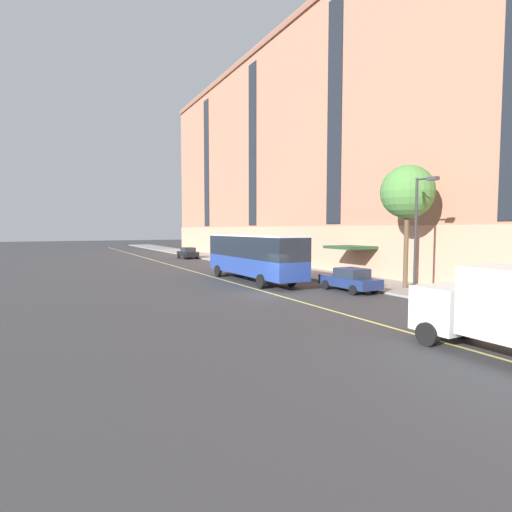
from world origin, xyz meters
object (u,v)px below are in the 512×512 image
parked_car_black_5 (188,253)px  city_bus (253,255)px  parked_car_silver_2 (273,267)px  fire_hydrant (226,259)px  parked_car_green_4 (243,262)px  parked_car_navy_0 (350,280)px  street_lamp (419,224)px  street_tree_mid_block (407,192)px

parked_car_black_5 → city_bus: bearing=-97.3°
parked_car_silver_2 → fire_hydrant: size_ratio=5.95×
fire_hydrant → parked_car_silver_2: bearing=-96.7°
parked_car_green_4 → city_bus: bearing=-111.1°
parked_car_navy_0 → parked_car_silver_2: 10.03m
city_bus → parked_car_green_4: (3.34, 8.65, -1.34)m
parked_car_green_4 → fire_hydrant: (1.73, 8.17, -0.29)m
parked_car_green_4 → parked_car_navy_0: bearing=-90.0°
parked_car_silver_2 → street_lamp: size_ratio=0.61×
street_lamp → fire_hydrant: bearing=90.2°
parked_car_silver_2 → fire_hydrant: (1.67, 14.24, -0.29)m
parked_car_silver_2 → fire_hydrant: bearing=83.3°
fire_hydrant → street_tree_mid_block: bearing=-85.4°
parked_car_navy_0 → parked_car_green_4: bearing=90.0°
parked_car_navy_0 → street_tree_mid_block: street_tree_mid_block is taller
parked_car_black_5 → street_lamp: street_lamp is taller
city_bus → parked_car_black_5: city_bus is taller
parked_car_green_4 → street_tree_mid_block: size_ratio=0.54×
street_lamp → city_bus: bearing=114.5°
city_bus → street_tree_mid_block: 12.08m
parked_car_green_4 → parked_car_black_5: 17.41m
city_bus → street_tree_mid_block: (7.11, -8.70, 4.44)m
parked_car_black_5 → fire_hydrant: 9.40m
parked_car_silver_2 → parked_car_black_5: (-0.08, 23.47, 0.00)m
street_tree_mid_block → street_lamp: 3.90m
parked_car_black_5 → street_tree_mid_block: bearing=-83.8°
parked_car_black_5 → parked_car_silver_2: bearing=-89.8°
parked_car_navy_0 → street_tree_mid_block: size_ratio=0.53×
parked_car_silver_2 → fire_hydrant: parked_car_silver_2 is taller
parked_car_navy_0 → parked_car_black_5: same height
street_lamp → parked_car_black_5: bearing=92.8°
parked_car_navy_0 → city_bus: bearing=114.2°
parked_car_silver_2 → parked_car_green_4: bearing=90.5°
parked_car_green_4 → fire_hydrant: 8.36m
city_bus → fire_hydrant: city_bus is taller
parked_car_green_4 → street_lamp: (1.83, -19.97, 3.64)m
parked_car_silver_2 → parked_car_green_4: (-0.05, 6.07, 0.00)m
fire_hydrant → street_lamp: bearing=-89.8°
parked_car_green_4 → parked_car_black_5: same height
city_bus → parked_car_black_5: bearing=82.7°
street_lamp → parked_car_green_4: bearing=95.2°
parked_car_silver_2 → parked_car_black_5: bearing=90.2°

